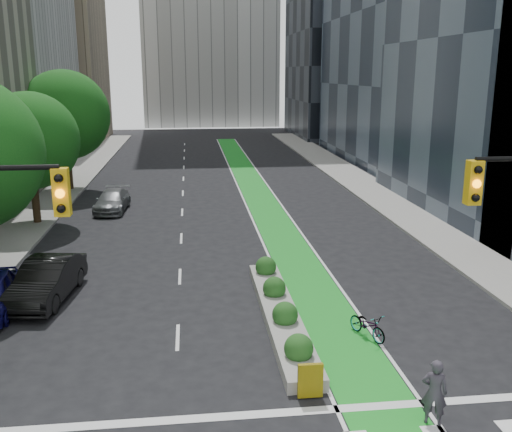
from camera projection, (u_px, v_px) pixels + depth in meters
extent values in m
cube|color=gray|center=(37.00, 211.00, 36.63)|extent=(3.60, 90.00, 0.15)
cube|color=gray|center=(391.00, 202.00, 39.29)|extent=(3.60, 90.00, 0.15)
cube|color=#1A9224|center=(256.00, 191.00, 43.13)|extent=(2.20, 70.00, 0.01)
cube|color=tan|center=(42.00, 38.00, 72.02)|extent=(14.00, 16.00, 26.00)
cube|color=black|center=(347.00, 33.00, 78.21)|extent=(14.00, 18.00, 28.00)
cylinder|color=black|center=(34.00, 187.00, 33.30)|extent=(0.44, 0.44, 4.48)
sphere|color=#104F15|center=(30.00, 141.00, 32.63)|extent=(5.60, 5.60, 5.60)
cylinder|color=black|center=(68.00, 157.00, 42.85)|extent=(0.44, 0.44, 5.15)
sphere|color=#104F15|center=(65.00, 115.00, 42.08)|extent=(6.60, 6.60, 6.60)
cube|color=gold|center=(61.00, 192.00, 12.33)|extent=(0.34, 0.28, 1.05)
sphere|color=orange|center=(60.00, 194.00, 12.17)|extent=(0.20, 0.20, 0.20)
cube|color=gold|center=(474.00, 183.00, 13.39)|extent=(0.34, 0.28, 1.05)
sphere|color=orange|center=(477.00, 184.00, 13.23)|extent=(0.20, 0.20, 0.20)
cube|color=gray|center=(280.00, 315.00, 20.73)|extent=(1.20, 10.00, 0.40)
cube|color=yellow|center=(310.00, 381.00, 15.64)|extent=(0.70, 0.12, 1.00)
sphere|color=#194C19|center=(299.00, 348.00, 17.25)|extent=(0.90, 0.90, 0.90)
sphere|color=#194C19|center=(285.00, 314.00, 19.66)|extent=(0.90, 0.90, 0.90)
sphere|color=#194C19|center=(274.00, 288.00, 22.07)|extent=(0.90, 0.90, 0.90)
sphere|color=#194C19|center=(266.00, 267.00, 24.48)|extent=(0.90, 0.90, 0.90)
imported|color=gray|center=(368.00, 325.00, 19.32)|extent=(1.25, 1.80, 0.89)
imported|color=#36323C|center=(434.00, 392.00, 14.44)|extent=(0.77, 0.66, 1.79)
imported|color=black|center=(47.00, 280.00, 22.45)|extent=(2.36, 5.11, 1.62)
imported|color=slate|center=(112.00, 201.00, 36.98)|extent=(2.15, 4.69, 1.33)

